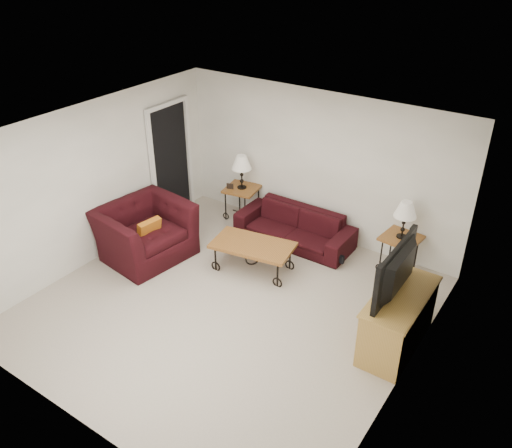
# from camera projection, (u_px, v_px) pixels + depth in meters

# --- Properties ---
(ground) EXTENTS (5.00, 5.00, 0.00)m
(ground) POSITION_uv_depth(u_px,v_px,m) (228.00, 306.00, 7.49)
(ground) COLOR #B9AD9E
(ground) RESTS_ON ground
(wall_back) EXTENTS (5.00, 0.02, 2.50)m
(wall_back) POSITION_uv_depth(u_px,v_px,m) (318.00, 166.00, 8.67)
(wall_back) COLOR white
(wall_back) RESTS_ON ground
(wall_front) EXTENTS (5.00, 0.02, 2.50)m
(wall_front) POSITION_uv_depth(u_px,v_px,m) (68.00, 338.00, 5.07)
(wall_front) COLOR white
(wall_front) RESTS_ON ground
(wall_left) EXTENTS (0.02, 5.00, 2.50)m
(wall_left) POSITION_uv_depth(u_px,v_px,m) (95.00, 183.00, 8.09)
(wall_left) COLOR white
(wall_left) RESTS_ON ground
(wall_right) EXTENTS (0.02, 5.00, 2.50)m
(wall_right) POSITION_uv_depth(u_px,v_px,m) (413.00, 296.00, 5.65)
(wall_right) COLOR white
(wall_right) RESTS_ON ground
(ceiling) EXTENTS (5.00, 5.00, 0.00)m
(ceiling) POSITION_uv_depth(u_px,v_px,m) (223.00, 138.00, 6.25)
(ceiling) COLOR white
(ceiling) RESTS_ON wall_back
(doorway) EXTENTS (0.08, 0.94, 2.04)m
(doorway) POSITION_uv_depth(u_px,v_px,m) (171.00, 162.00, 9.38)
(doorway) COLOR black
(doorway) RESTS_ON ground
(sofa) EXTENTS (1.98, 0.77, 0.58)m
(sofa) POSITION_uv_depth(u_px,v_px,m) (294.00, 227.00, 8.86)
(sofa) COLOR black
(sofa) RESTS_ON ground
(side_table_left) EXTENTS (0.65, 0.65, 0.61)m
(side_table_left) POSITION_uv_depth(u_px,v_px,m) (242.00, 203.00, 9.56)
(side_table_left) COLOR #945825
(side_table_left) RESTS_ON ground
(side_table_right) EXTENTS (0.60, 0.60, 0.59)m
(side_table_right) POSITION_uv_depth(u_px,v_px,m) (399.00, 253.00, 8.13)
(side_table_right) COLOR #945825
(side_table_right) RESTS_ON ground
(lamp_left) EXTENTS (0.40, 0.40, 0.61)m
(lamp_left) POSITION_uv_depth(u_px,v_px,m) (242.00, 172.00, 9.26)
(lamp_left) COLOR black
(lamp_left) RESTS_ON side_table_left
(lamp_right) EXTENTS (0.37, 0.37, 0.59)m
(lamp_right) POSITION_uv_depth(u_px,v_px,m) (404.00, 220.00, 7.83)
(lamp_right) COLOR black
(lamp_right) RESTS_ON side_table_right
(photo_frame_left) EXTENTS (0.12, 0.06, 0.10)m
(photo_frame_left) POSITION_uv_depth(u_px,v_px,m) (230.00, 186.00, 9.35)
(photo_frame_left) COLOR black
(photo_frame_left) RESTS_ON side_table_left
(photo_frame_right) EXTENTS (0.12, 0.05, 0.10)m
(photo_frame_right) POSITION_uv_depth(u_px,v_px,m) (408.00, 241.00, 7.77)
(photo_frame_right) COLOR black
(photo_frame_right) RESTS_ON side_table_right
(coffee_table) EXTENTS (1.33, 0.87, 0.46)m
(coffee_table) POSITION_uv_depth(u_px,v_px,m) (253.00, 257.00, 8.17)
(coffee_table) COLOR #945825
(coffee_table) RESTS_ON ground
(armchair) EXTENTS (1.35, 1.49, 0.87)m
(armchair) POSITION_uv_depth(u_px,v_px,m) (145.00, 232.00, 8.42)
(armchair) COLOR black
(armchair) RESTS_ON ground
(throw_pillow) EXTENTS (0.16, 0.41, 0.39)m
(throw_pillow) POSITION_uv_depth(u_px,v_px,m) (149.00, 231.00, 8.27)
(throw_pillow) COLOR orange
(throw_pillow) RESTS_ON armchair
(tv_stand) EXTENTS (0.54, 1.30, 0.78)m
(tv_stand) POSITION_uv_depth(u_px,v_px,m) (398.00, 320.00, 6.61)
(tv_stand) COLOR #B18641
(tv_stand) RESTS_ON ground
(television) EXTENTS (0.15, 1.16, 0.67)m
(television) POSITION_uv_depth(u_px,v_px,m) (404.00, 272.00, 6.27)
(television) COLOR black
(television) RESTS_ON tv_stand
(backpack) EXTENTS (0.38, 0.33, 0.40)m
(backpack) POSITION_uv_depth(u_px,v_px,m) (341.00, 253.00, 8.31)
(backpack) COLOR black
(backpack) RESTS_ON ground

